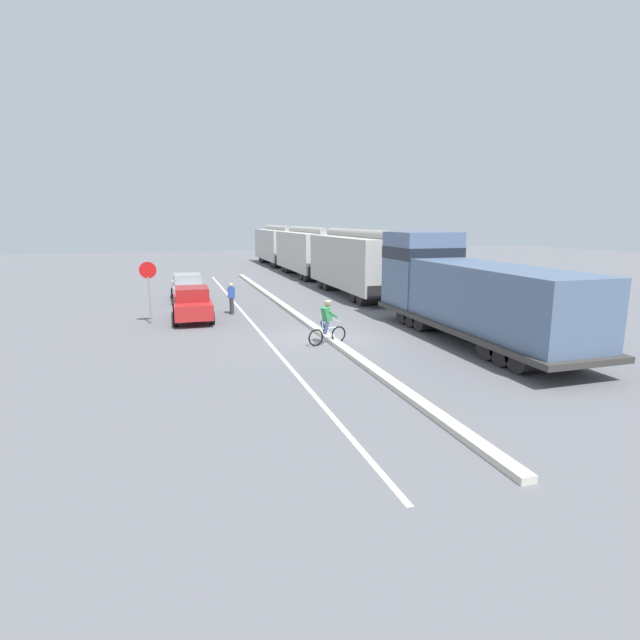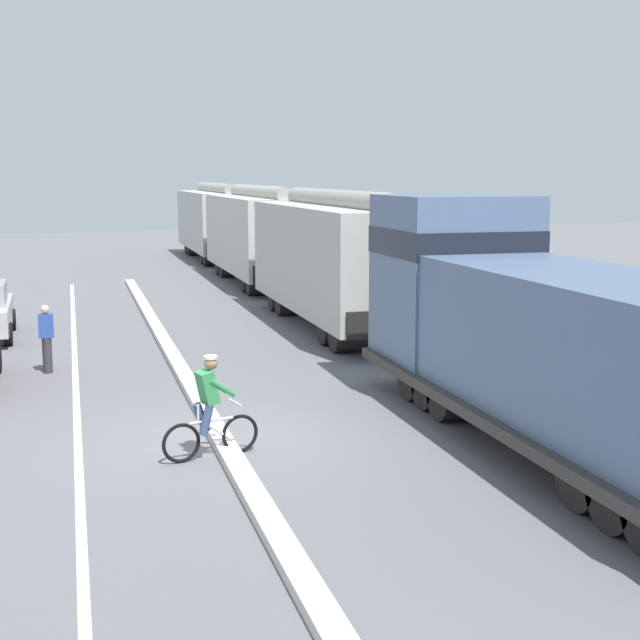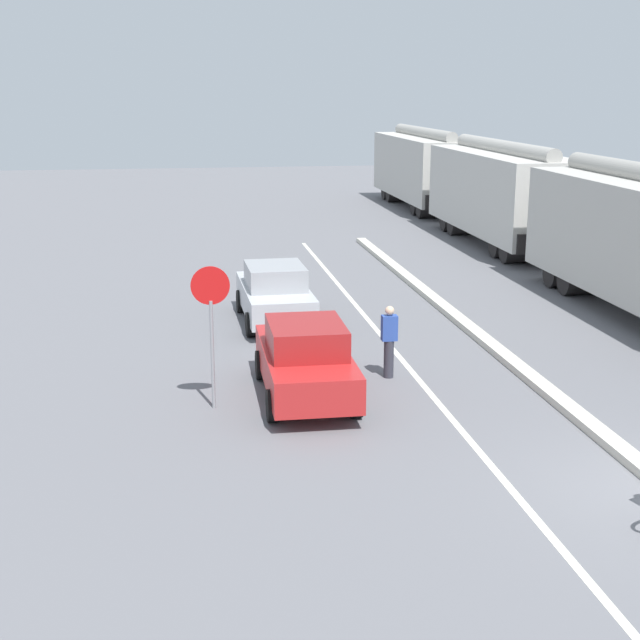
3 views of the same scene
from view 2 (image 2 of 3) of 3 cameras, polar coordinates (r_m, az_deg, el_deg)
name	(u,v)px [view 2 (image 2 of 3)]	position (r m, az deg, el deg)	size (l,w,h in m)	color
ground_plane	(219,440)	(15.90, -6.46, -7.66)	(120.00, 120.00, 0.00)	slate
median_curb	(179,366)	(21.64, -9.03, -2.94)	(0.36, 36.00, 0.16)	beige
lane_stripe	(75,375)	(21.53, -15.39, -3.43)	(0.14, 36.00, 0.01)	silver
locomotive	(537,339)	(15.90, 13.71, -1.21)	(3.10, 11.61, 4.20)	slate
hopper_car_lead	(336,260)	(27.02, 1.05, 3.88)	(2.90, 10.60, 4.18)	#B4B1A9
hopper_car_middle	(258,235)	(38.24, -3.97, 5.44)	(2.90, 10.60, 4.18)	beige
hopper_car_trailing	(215,222)	(49.64, -6.71, 6.28)	(2.90, 10.60, 4.18)	#B9B7AF
cyclist	(210,410)	(14.75, -7.09, -5.72)	(1.67, 0.60, 1.71)	black
pedestrian_by_cars	(46,338)	(21.83, -17.10, -1.09)	(0.34, 0.22, 1.62)	#33333D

